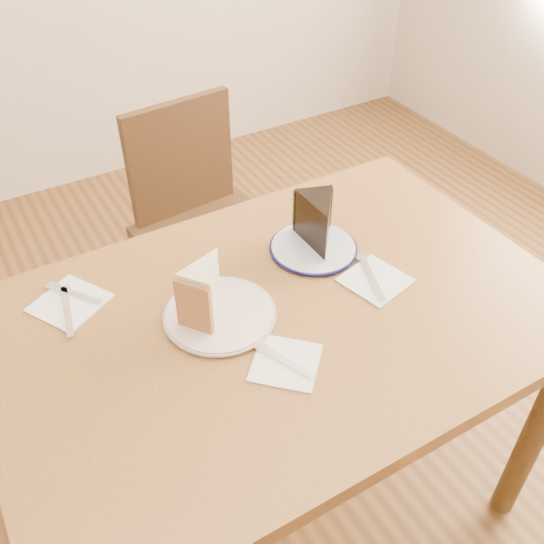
{
  "coord_description": "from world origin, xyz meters",
  "views": [
    {
      "loc": [
        -0.48,
        -0.78,
        1.63
      ],
      "look_at": [
        0.02,
        0.07,
        0.8
      ],
      "focal_mm": 40.0,
      "sensor_mm": 36.0,
      "label": 1
    }
  ],
  "objects_px": {
    "carrot_cake": "(208,289)",
    "chocolate_cake": "(319,226)",
    "table": "(281,343)",
    "plate_navy": "(313,248)",
    "chair_far": "(207,227)",
    "plate_cream": "(220,315)"
  },
  "relations": [
    {
      "from": "plate_navy",
      "to": "carrot_cake",
      "type": "height_order",
      "value": "carrot_cake"
    },
    {
      "from": "plate_cream",
      "to": "chocolate_cake",
      "type": "bearing_deg",
      "value": 16.45
    },
    {
      "from": "table",
      "to": "plate_cream",
      "type": "bearing_deg",
      "value": 157.46
    },
    {
      "from": "chair_far",
      "to": "table",
      "type": "bearing_deg",
      "value": 73.22
    },
    {
      "from": "chair_far",
      "to": "carrot_cake",
      "type": "distance_m",
      "value": 0.77
    },
    {
      "from": "table",
      "to": "carrot_cake",
      "type": "height_order",
      "value": "carrot_cake"
    },
    {
      "from": "table",
      "to": "chocolate_cake",
      "type": "relative_size",
      "value": 9.49
    },
    {
      "from": "plate_navy",
      "to": "carrot_cake",
      "type": "distance_m",
      "value": 0.32
    },
    {
      "from": "plate_cream",
      "to": "plate_navy",
      "type": "height_order",
      "value": "same"
    },
    {
      "from": "chair_far",
      "to": "plate_cream",
      "type": "xyz_separation_m",
      "value": [
        -0.26,
        -0.65,
        0.28
      ]
    },
    {
      "from": "carrot_cake",
      "to": "chocolate_cake",
      "type": "xyz_separation_m",
      "value": [
        0.32,
        0.07,
        -0.0
      ]
    },
    {
      "from": "plate_navy",
      "to": "carrot_cake",
      "type": "relative_size",
      "value": 1.72
    },
    {
      "from": "chair_far",
      "to": "chocolate_cake",
      "type": "height_order",
      "value": "chocolate_cake"
    },
    {
      "from": "table",
      "to": "plate_navy",
      "type": "xyz_separation_m",
      "value": [
        0.17,
        0.14,
        0.1
      ]
    },
    {
      "from": "chair_far",
      "to": "chocolate_cake",
      "type": "relative_size",
      "value": 6.78
    },
    {
      "from": "plate_cream",
      "to": "carrot_cake",
      "type": "xyz_separation_m",
      "value": [
        -0.02,
        0.02,
        0.06
      ]
    },
    {
      "from": "table",
      "to": "chocolate_cake",
      "type": "bearing_deg",
      "value": 37.14
    },
    {
      "from": "carrot_cake",
      "to": "plate_cream",
      "type": "bearing_deg",
      "value": 4.06
    },
    {
      "from": "plate_cream",
      "to": "chocolate_cake",
      "type": "relative_size",
      "value": 1.77
    },
    {
      "from": "carrot_cake",
      "to": "chocolate_cake",
      "type": "relative_size",
      "value": 0.9
    },
    {
      "from": "table",
      "to": "chair_far",
      "type": "relative_size",
      "value": 1.4
    },
    {
      "from": "table",
      "to": "plate_cream",
      "type": "xyz_separation_m",
      "value": [
        -0.12,
        0.05,
        0.1
      ]
    }
  ]
}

